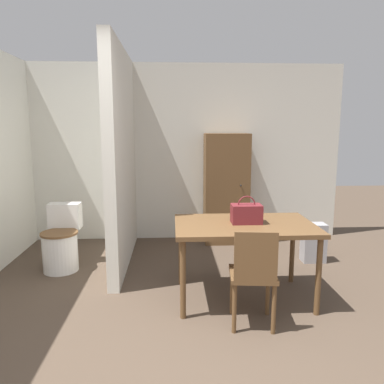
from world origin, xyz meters
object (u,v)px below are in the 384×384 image
at_px(wooden_cabinet, 226,189).
at_px(toilet, 61,243).
at_px(handbag, 246,213).
at_px(space_heater, 313,243).
at_px(dining_table, 244,231).
at_px(wooden_chair, 254,274).

bearing_deg(wooden_cabinet, toilet, -154.97).
distance_m(handbag, wooden_cabinet, 1.80).
relative_size(wooden_cabinet, space_heater, 3.26).
bearing_deg(wooden_cabinet, dining_table, -92.76).
height_order(wooden_chair, space_heater, wooden_chair).
distance_m(dining_table, handbag, 0.16).
bearing_deg(handbag, wooden_cabinet, 87.81).
bearing_deg(space_heater, wooden_cabinet, 137.95).
xyz_separation_m(wooden_chair, toilet, (-1.92, 1.39, -0.15)).
xyz_separation_m(wooden_chair, space_heater, (1.06, 1.48, -0.23)).
distance_m(dining_table, wooden_chair, 0.57).
bearing_deg(dining_table, handbag, 39.34).
relative_size(toilet, wooden_cabinet, 0.48).
bearing_deg(handbag, space_heater, 42.34).
height_order(wooden_chair, wooden_cabinet, wooden_cabinet).
relative_size(wooden_chair, toilet, 1.14).
bearing_deg(dining_table, wooden_chair, -92.40).
height_order(wooden_chair, toilet, wooden_chair).
height_order(dining_table, handbag, handbag).
height_order(dining_table, toilet, dining_table).
xyz_separation_m(dining_table, wooden_cabinet, (0.09, 1.81, 0.10)).
distance_m(dining_table, space_heater, 1.47).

